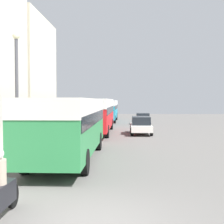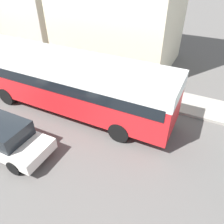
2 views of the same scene
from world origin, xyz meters
TOP-DOWN VIEW (x-y plane):
  - bus_following at (-1.84, 20.21)m, footprint 2.60×11.39m
  - car_far_curb at (2.04, 19.50)m, footprint 1.80×4.34m

SIDE VIEW (x-z plane):
  - car_far_curb at x=2.04m, z-range 0.03..1.53m
  - bus_following at x=-1.84m, z-range 0.45..3.45m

